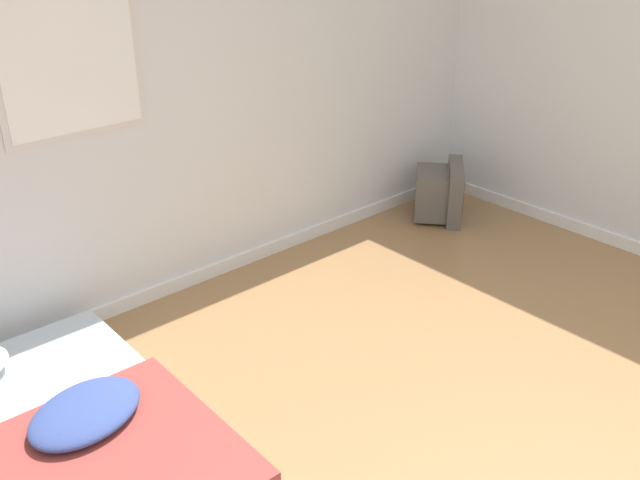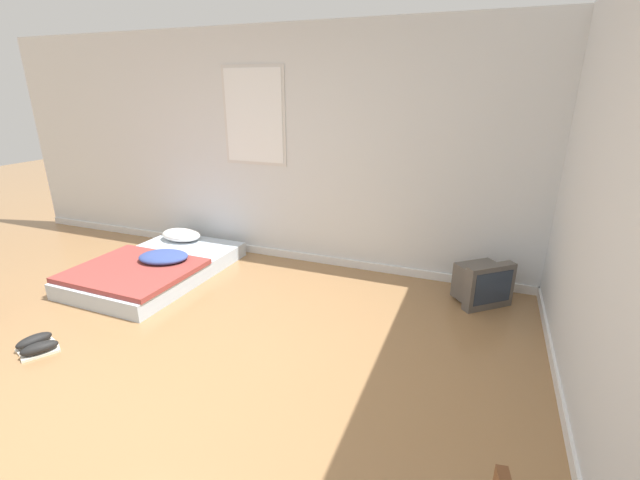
% 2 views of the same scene
% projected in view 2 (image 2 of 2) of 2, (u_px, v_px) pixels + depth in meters
% --- Properties ---
extents(ground_plane, '(20.00, 20.00, 0.00)m').
position_uv_depth(ground_plane, '(111.00, 403.00, 2.81)').
color(ground_plane, '#997047').
extents(wall_back, '(7.92, 0.08, 2.60)m').
position_uv_depth(wall_back, '(287.00, 151.00, 4.82)').
color(wall_back, silver).
rests_on(wall_back, ground_plane).
extents(mattress_bed, '(1.21, 1.79, 0.31)m').
position_uv_depth(mattress_bed, '(156.00, 266.00, 4.70)').
color(mattress_bed, silver).
rests_on(mattress_bed, ground_plane).
extents(crt_tv, '(0.56, 0.55, 0.43)m').
position_uv_depth(crt_tv, '(482.00, 283.00, 4.07)').
color(crt_tv, '#56514C').
rests_on(crt_tv, ground_plane).
extents(sneaker_pair, '(0.34, 0.34, 0.10)m').
position_uv_depth(sneaker_pair, '(37.00, 345.00, 3.36)').
color(sneaker_pair, silver).
rests_on(sneaker_pair, ground_plane).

